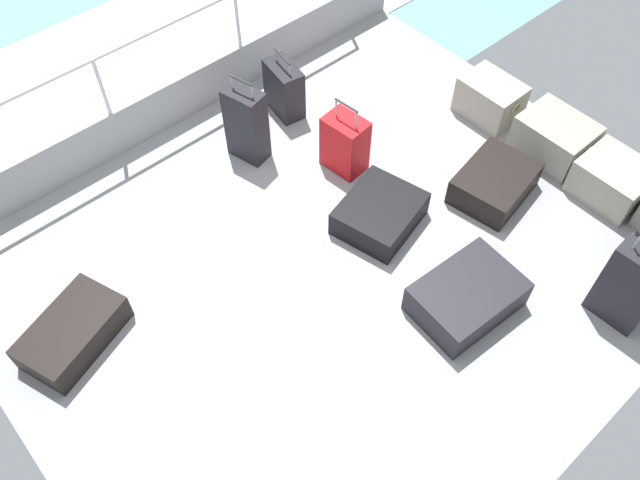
# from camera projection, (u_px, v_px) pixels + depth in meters

# --- Properties ---
(ground_plane) EXTENTS (4.40, 5.20, 0.06)m
(ground_plane) POSITION_uv_depth(u_px,v_px,m) (342.00, 257.00, 5.21)
(ground_plane) COLOR #939699
(gunwale_port) EXTENTS (0.06, 5.20, 0.45)m
(gunwale_port) POSITION_uv_depth(u_px,v_px,m) (183.00, 97.00, 5.98)
(gunwale_port) COLOR #939699
(gunwale_port) RESTS_ON ground_plane
(railing_port) EXTENTS (0.04, 4.20, 1.02)m
(railing_port) POSITION_uv_depth(u_px,v_px,m) (172.00, 47.00, 5.53)
(railing_port) COLOR silver
(railing_port) RESTS_ON ground_plane
(sea_wake) EXTENTS (12.00, 12.00, 0.01)m
(sea_wake) POSITION_uv_depth(u_px,v_px,m) (117.00, 72.00, 7.07)
(sea_wake) COLOR #6B99A8
(sea_wake) RESTS_ON ground_plane
(cargo_crate_0) EXTENTS (0.58, 0.40, 0.37)m
(cargo_crate_0) POSITION_uv_depth(u_px,v_px,m) (490.00, 99.00, 6.02)
(cargo_crate_0) COLOR #9E9989
(cargo_crate_0) RESTS_ON ground_plane
(cargo_crate_1) EXTENTS (0.65, 0.49, 0.36)m
(cargo_crate_1) POSITION_uv_depth(u_px,v_px,m) (554.00, 138.00, 5.72)
(cargo_crate_1) COLOR gray
(cargo_crate_1) RESTS_ON ground_plane
(cargo_crate_2) EXTENTS (0.60, 0.49, 0.34)m
(cargo_crate_2) POSITION_uv_depth(u_px,v_px,m) (613.00, 180.00, 5.44)
(cargo_crate_2) COLOR #9E9989
(cargo_crate_2) RESTS_ON ground_plane
(suitcase_0) EXTENTS (0.61, 0.81, 0.27)m
(suitcase_0) POSITION_uv_depth(u_px,v_px,m) (467.00, 297.00, 4.80)
(suitcase_0) COLOR black
(suitcase_0) RESTS_ON ground_plane
(suitcase_1) EXTENTS (0.43, 0.28, 0.63)m
(suitcase_1) POSITION_uv_depth(u_px,v_px,m) (284.00, 89.00, 6.00)
(suitcase_1) COLOR black
(suitcase_1) RESTS_ON ground_plane
(suitcase_2) EXTENTS (0.40, 0.22, 0.89)m
(suitcase_2) POSITION_uv_depth(u_px,v_px,m) (629.00, 287.00, 4.58)
(suitcase_2) COLOR black
(suitcase_2) RESTS_ON ground_plane
(suitcase_3) EXTENTS (0.67, 0.85, 0.24)m
(suitcase_3) POSITION_uv_depth(u_px,v_px,m) (73.00, 332.00, 4.64)
(suitcase_3) COLOR black
(suitcase_3) RESTS_ON ground_plane
(suitcase_4) EXTENTS (0.39, 0.29, 0.71)m
(suitcase_4) POSITION_uv_depth(u_px,v_px,m) (345.00, 144.00, 5.56)
(suitcase_4) COLOR red
(suitcase_4) RESTS_ON ground_plane
(suitcase_5) EXTENTS (0.71, 0.78, 0.24)m
(suitcase_5) POSITION_uv_depth(u_px,v_px,m) (380.00, 214.00, 5.29)
(suitcase_5) COLOR black
(suitcase_5) RESTS_ON ground_plane
(suitcase_6) EXTENTS (0.38, 0.28, 0.84)m
(suitcase_6) POSITION_uv_depth(u_px,v_px,m) (246.00, 124.00, 5.58)
(suitcase_6) COLOR black
(suitcase_6) RESTS_ON ground_plane
(suitcase_7) EXTENTS (0.64, 0.76, 0.25)m
(suitcase_7) POSITION_uv_depth(u_px,v_px,m) (494.00, 183.00, 5.48)
(suitcase_7) COLOR black
(suitcase_7) RESTS_ON ground_plane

